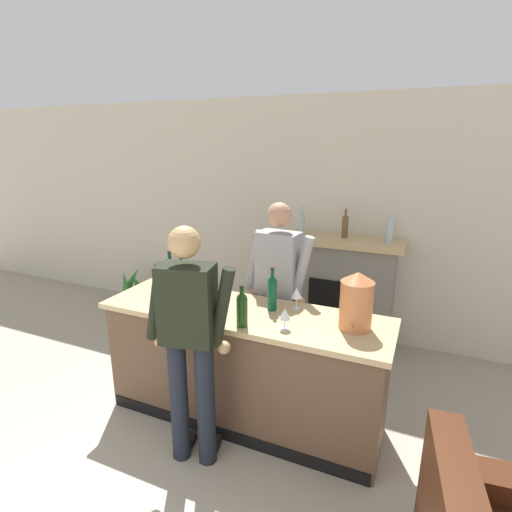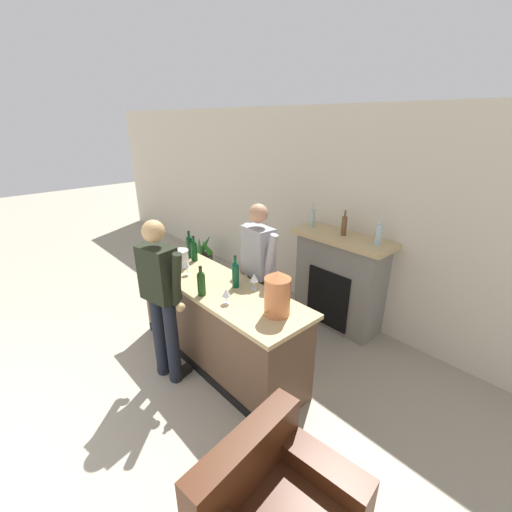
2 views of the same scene
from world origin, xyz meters
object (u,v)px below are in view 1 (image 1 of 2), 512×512
Objects in this scene: wine_glass_by_dispenser at (297,293)px; fireplace_stone at (341,290)px; wine_bottle_merlot_tall at (170,272)px; wine_glass_near_bucket at (193,293)px; wine_bottle_burgundy_dark at (242,308)px; ice_bucket_steel at (173,289)px; potted_plant_corner at (133,293)px; person_customer at (189,339)px; wine_glass_mid_counter at (285,315)px; copper_dispenser at (356,301)px; person_bartender at (278,290)px; wine_bottle_rose_blush at (182,275)px; wine_bottle_riesling_slim at (272,291)px.

fireplace_stone is at bearing 87.14° from wine_glass_by_dispenser.
fireplace_stone reaches higher than wine_bottle_merlot_tall.
wine_bottle_burgundy_dark is at bearing -15.93° from wine_glass_near_bucket.
fireplace_stone is 9.08× the size of wine_glass_by_dispenser.
ice_bucket_steel is 0.33m from wine_bottle_merlot_tall.
potted_plant_corner is 0.34× the size of person_customer.
wine_glass_mid_counter is at bearing -83.91° from wine_glass_by_dispenser.
copper_dispenser is (0.42, -1.59, 0.54)m from fireplace_stone.
person_customer reaches higher than wine_bottle_merlot_tall.
wine_bottle_merlot_tall reaches higher than wine_glass_by_dispenser.
person_customer is 8.24× the size of ice_bucket_steel.
wine_glass_by_dispenser reaches higher than potted_plant_corner.
ice_bucket_steel is at bearing 164.51° from wine_bottle_burgundy_dark.
potted_plant_corner is 1.92× the size of wine_bottle_burgundy_dark.
person_bartender is 4.22× the size of copper_dispenser.
potted_plant_corner is 3.13m from wine_bottle_burgundy_dark.
person_customer reaches higher than wine_glass_mid_counter.
copper_dispenser is at bearing 21.40° from wine_bottle_burgundy_dark.
ice_bucket_steel is at bearing -121.99° from fireplace_stone.
wine_glass_by_dispenser is (1.19, 0.01, -0.03)m from wine_bottle_merlot_tall.
ice_bucket_steel reaches higher than wine_glass_near_bucket.
wine_bottle_burgundy_dark is at bearing -28.31° from wine_bottle_rose_blush.
wine_bottle_rose_blush is (-0.78, -0.33, 0.14)m from person_bartender.
wine_glass_near_bucket is at bearing -173.16° from copper_dispenser.
wine_bottle_rose_blush is (1.69, -1.25, 0.88)m from potted_plant_corner.
wine_glass_mid_counter is (0.31, -0.68, 0.11)m from person_bartender.
wine_bottle_merlot_tall is at bearing -131.19° from fireplace_stone.
potted_plant_corner is at bearing -175.86° from fireplace_stone.
wine_bottle_merlot_tall is 0.14m from wine_bottle_rose_blush.
person_bartender is 10.71× the size of wine_glass_near_bucket.
person_customer is at bearing -148.64° from copper_dispenser.
ice_bucket_steel is (-0.71, -0.56, 0.10)m from person_bartender.
wine_glass_mid_counter is (1.02, -0.13, 0.00)m from ice_bucket_steel.
wine_glass_near_bucket is at bearing -128.26° from person_bartender.
wine_bottle_merlot_tall reaches higher than ice_bucket_steel.
wine_bottle_rose_blush is at bearing -127.58° from fireplace_stone.
wine_bottle_rose_blush reaches higher than ice_bucket_steel.
person_bartender reaches higher than wine_glass_mid_counter.
fireplace_stone reaches higher than copper_dispenser.
potted_plant_corner is at bearing 156.73° from copper_dispenser.
wine_bottle_rose_blush is at bearing -36.52° from potted_plant_corner.
potted_plant_corner is 1.87× the size of wine_bottle_rose_blush.
wine_bottle_rose_blush is (-1.12, -1.46, 0.48)m from fireplace_stone.
ice_bucket_steel is at bearing -141.96° from person_bartender.
wine_bottle_burgundy_dark is 1.86× the size of wine_glass_near_bucket.
copper_dispenser is 1.36× the size of wine_bottle_burgundy_dark.
wine_glass_by_dispenser is at bearing 57.18° from person_customer.
wine_bottle_riesling_slim is 0.35m from wine_glass_mid_counter.
person_bartender is 10.18× the size of wine_glass_by_dispenser.
wine_bottle_rose_blush is at bearing -178.14° from wine_glass_by_dispenser.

